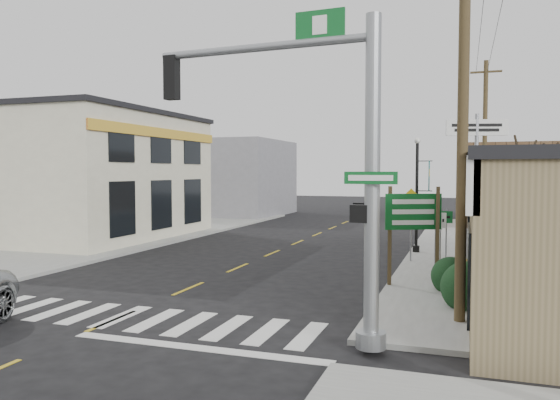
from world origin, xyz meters
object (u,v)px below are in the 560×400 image
(traffic_signal_pole, at_px, (332,147))
(fire_hydrant, at_px, (468,269))
(utility_pole_near, at_px, (463,109))
(lamp_post, at_px, (418,186))
(bare_tree, at_px, (550,149))
(utility_pole_far, at_px, (485,145))
(guide_sign, at_px, (413,223))
(dance_center_sign, at_px, (477,145))

(traffic_signal_pole, distance_m, fire_hydrant, 9.15)
(utility_pole_near, bearing_deg, traffic_signal_pole, -128.73)
(fire_hydrant, distance_m, lamp_post, 7.02)
(traffic_signal_pole, relative_size, utility_pole_near, 0.70)
(traffic_signal_pole, height_order, utility_pole_near, utility_pole_near)
(traffic_signal_pole, bearing_deg, bare_tree, 51.58)
(traffic_signal_pole, height_order, lamp_post, traffic_signal_pole)
(fire_hydrant, relative_size, bare_tree, 0.14)
(fire_hydrant, height_order, utility_pole_far, utility_pole_far)
(utility_pole_near, bearing_deg, guide_sign, 115.53)
(lamp_post, distance_m, dance_center_sign, 5.63)
(lamp_post, xyz_separation_m, utility_pole_far, (3.02, 8.87, 2.16))
(lamp_post, height_order, bare_tree, bare_tree)
(dance_center_sign, xyz_separation_m, utility_pole_near, (-0.58, -15.97, 0.15))
(utility_pole_near, bearing_deg, bare_tree, 53.11)
(guide_sign, distance_m, fire_hydrant, 2.73)
(traffic_signal_pole, relative_size, bare_tree, 1.29)
(traffic_signal_pole, relative_size, dance_center_sign, 1.06)
(bare_tree, bearing_deg, utility_pole_near, -131.17)
(lamp_post, relative_size, bare_tree, 0.95)
(fire_hydrant, bearing_deg, traffic_signal_pole, -109.27)
(lamp_post, bearing_deg, dance_center_sign, 55.94)
(guide_sign, xyz_separation_m, dance_center_sign, (2.03, 12.25, 2.95))
(fire_hydrant, height_order, dance_center_sign, dance_center_sign)
(dance_center_sign, xyz_separation_m, utility_pole_far, (0.52, 4.23, 0.18))
(guide_sign, bearing_deg, utility_pole_far, 56.60)
(utility_pole_far, bearing_deg, fire_hydrant, -93.24)
(fire_hydrant, xyz_separation_m, bare_tree, (2.00, -2.63, 3.84))
(traffic_signal_pole, xyz_separation_m, utility_pole_far, (3.63, 22.92, 1.00))
(fire_hydrant, bearing_deg, guide_sign, -139.11)
(lamp_post, bearing_deg, traffic_signal_pole, -98.17)
(dance_center_sign, bearing_deg, utility_pole_far, 68.12)
(bare_tree, distance_m, utility_pole_far, 17.72)
(lamp_post, bearing_deg, utility_pole_near, -86.05)
(lamp_post, bearing_deg, guide_sign, -92.11)
(traffic_signal_pole, distance_m, lamp_post, 14.11)
(fire_hydrant, bearing_deg, lamp_post, 109.12)
(traffic_signal_pole, relative_size, utility_pole_far, 0.69)
(lamp_post, xyz_separation_m, utility_pole_near, (1.92, -11.33, 2.14))
(traffic_signal_pole, distance_m, utility_pole_near, 3.84)
(fire_hydrant, distance_m, dance_center_sign, 11.73)
(lamp_post, bearing_deg, fire_hydrant, -76.55)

